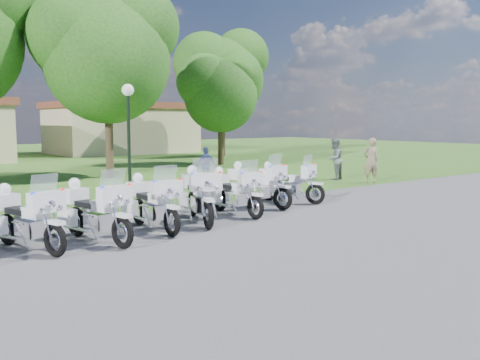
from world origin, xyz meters
TOP-DOWN VIEW (x-y plane):
  - ground at (0.00, 0.00)m, footprint 100.00×100.00m
  - motorcycle_1 at (-5.31, 0.36)m, footprint 1.20×2.38m
  - motorcycle_2 at (-3.88, 0.22)m, footprint 1.09×2.46m
  - motorcycle_3 at (-2.25, 0.59)m, footprint 0.84×2.44m
  - motorcycle_4 at (-0.76, 0.75)m, footprint 1.43×2.48m
  - motorcycle_5 at (0.64, 1.06)m, footprint 0.79×2.38m
  - motorcycle_6 at (2.04, 1.74)m, footprint 1.08×2.48m
  - motorcycle_7 at (3.44, 1.82)m, footprint 1.30×2.26m
  - lamp_post at (0.28, 6.90)m, footprint 0.44×0.44m
  - tree_2 at (1.92, 12.42)m, footprint 6.72×5.74m
  - tree_3 at (10.43, 15.32)m, footprint 5.17×4.41m
  - tree_4 at (15.15, 21.62)m, footprint 7.12×6.07m
  - building_east at (11.00, 30.00)m, footprint 11.44×7.28m
  - bystander_a at (9.87, 3.54)m, footprint 0.83×0.71m
  - bystander_b at (9.53, 5.29)m, footprint 1.09×0.95m
  - bystander_c at (4.09, 7.52)m, footprint 0.95×0.46m

SIDE VIEW (x-z plane):
  - ground at x=0.00m, z-range 0.00..0.00m
  - motorcycle_7 at x=3.44m, z-range -0.13..1.46m
  - motorcycle_5 at x=0.64m, z-range -0.13..1.47m
  - motorcycle_1 at x=-5.31m, z-range -0.13..1.50m
  - motorcycle_3 at x=-2.25m, z-range -0.13..1.51m
  - motorcycle_2 at x=-3.88m, z-range -0.14..1.53m
  - motorcycle_6 at x=2.04m, z-range -0.14..1.54m
  - motorcycle_4 at x=-0.76m, z-range -0.14..1.60m
  - bystander_c at x=4.09m, z-range 0.00..1.56m
  - bystander_b at x=9.53m, z-range 0.00..1.89m
  - bystander_a at x=9.87m, z-range 0.00..1.93m
  - building_east at x=11.00m, z-range 0.02..4.12m
  - lamp_post at x=0.28m, z-range 1.03..5.01m
  - tree_3 at x=10.43m, z-range 1.11..8.00m
  - tree_2 at x=1.92m, z-range 1.45..10.42m
  - tree_4 at x=15.15m, z-range 1.54..11.02m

